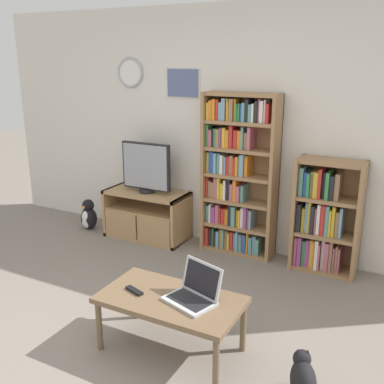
% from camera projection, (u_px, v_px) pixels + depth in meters
% --- Properties ---
extents(ground_plane, '(18.00, 18.00, 0.00)m').
position_uv_depth(ground_plane, '(94.00, 360.00, 3.18)').
color(ground_plane, gray).
extents(wall_back, '(6.15, 0.09, 2.60)m').
position_uv_depth(wall_back, '(230.00, 130.00, 4.84)').
color(wall_back, silver).
rests_on(wall_back, ground_plane).
extents(tv_stand, '(0.97, 0.46, 0.57)m').
position_uv_depth(tv_stand, '(146.00, 214.00, 5.28)').
color(tv_stand, tan).
rests_on(tv_stand, ground_plane).
extents(television, '(0.61, 0.18, 0.58)m').
position_uv_depth(television, '(146.00, 168.00, 5.10)').
color(television, black).
rests_on(television, tv_stand).
extents(bookshelf_tall, '(0.79, 0.27, 1.72)m').
position_uv_depth(bookshelf_tall, '(236.00, 176.00, 4.76)').
color(bookshelf_tall, '#9E754C').
rests_on(bookshelf_tall, ground_plane).
extents(bookshelf_short, '(0.63, 0.32, 1.13)m').
position_uv_depth(bookshelf_short, '(323.00, 219.00, 4.41)').
color(bookshelf_short, '#9E754C').
rests_on(bookshelf_short, ground_plane).
extents(coffee_table, '(1.01, 0.55, 0.43)m').
position_uv_depth(coffee_table, '(171.00, 303.00, 3.19)').
color(coffee_table, brown).
rests_on(coffee_table, ground_plane).
extents(laptop, '(0.41, 0.37, 0.26)m').
position_uv_depth(laptop, '(195.00, 292.00, 3.13)').
color(laptop, '#B7BABC').
rests_on(laptop, coffee_table).
extents(remote_near_laptop, '(0.17, 0.09, 0.02)m').
position_uv_depth(remote_near_laptop, '(134.00, 291.00, 3.25)').
color(remote_near_laptop, black).
rests_on(remote_near_laptop, coffee_table).
extents(cat, '(0.37, 0.46, 0.30)m').
position_uv_depth(cat, '(303.00, 378.00, 2.80)').
color(cat, black).
rests_on(cat, ground_plane).
extents(penguin_figurine, '(0.21, 0.19, 0.38)m').
position_uv_depth(penguin_figurine, '(88.00, 216.00, 5.57)').
color(penguin_figurine, black).
rests_on(penguin_figurine, ground_plane).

